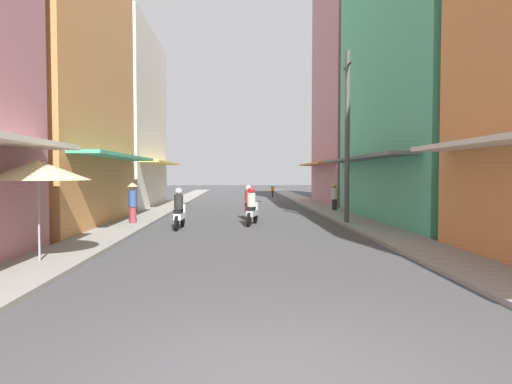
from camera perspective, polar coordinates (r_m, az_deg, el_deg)
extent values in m
plane|color=#424244|center=(26.16, -1.60, -2.27)|extent=(112.83, 112.83, 0.00)
cube|color=gray|center=(26.51, -11.89, -2.13)|extent=(1.70, 59.29, 0.12)
cube|color=gray|center=(26.64, 8.64, -2.08)|extent=(1.70, 59.29, 0.12)
cube|color=#D88C4C|center=(20.28, -27.40, 16.19)|extent=(6.00, 9.40, 14.10)
cube|color=#4CB28C|center=(18.49, -17.24, 4.39)|extent=(1.10, 8.46, 0.12)
cube|color=silver|center=(29.37, -18.87, 8.84)|extent=(6.00, 9.54, 10.98)
cube|color=#EFD159|center=(28.40, -11.99, 3.70)|extent=(1.10, 8.59, 0.12)
cube|color=#4CB28C|center=(21.76, 22.63, 13.93)|extent=(6.00, 12.09, 13.09)
cube|color=slate|center=(20.10, 13.35, 4.26)|extent=(1.10, 10.88, 0.12)
cube|color=#B7727F|center=(32.63, 14.00, 14.18)|extent=(6.00, 9.24, 17.67)
cube|color=#D88C4C|center=(31.14, 7.69, 3.61)|extent=(1.10, 8.32, 0.12)
cylinder|color=black|center=(40.74, 2.16, -0.22)|extent=(0.12, 0.56, 0.56)
cylinder|color=black|center=(41.99, 2.14, -0.14)|extent=(0.12, 0.56, 0.56)
cube|color=orange|center=(41.40, 2.15, 0.13)|extent=(0.35, 1.02, 0.24)
cube|color=black|center=(41.60, 2.15, 0.41)|extent=(0.32, 0.58, 0.14)
cylinder|color=orange|center=(40.85, 2.16, 0.38)|extent=(0.28, 0.28, 0.45)
cylinder|color=black|center=(40.84, 2.16, 0.73)|extent=(0.55, 0.07, 0.03)
cylinder|color=black|center=(18.82, -0.06, -3.22)|extent=(0.22, 0.56, 0.56)
cylinder|color=black|center=(17.61, -0.92, -3.60)|extent=(0.22, 0.56, 0.56)
cube|color=#B2B2B7|center=(18.15, -0.51, -2.73)|extent=(0.52, 1.04, 0.24)
cube|color=black|center=(17.94, -0.65, -2.15)|extent=(0.41, 0.61, 0.14)
cylinder|color=#B2B2B7|center=(18.67, -0.14, -1.97)|extent=(0.28, 0.28, 0.45)
cylinder|color=black|center=(18.65, -0.14, -1.21)|extent=(0.54, 0.17, 0.03)
cylinder|color=beige|center=(17.96, -0.62, -1.02)|extent=(0.34, 0.34, 0.55)
sphere|color=red|center=(17.94, -0.62, 0.25)|extent=(0.26, 0.26, 0.26)
cylinder|color=black|center=(21.24, -0.74, -2.58)|extent=(0.15, 0.57, 0.56)
cylinder|color=black|center=(20.00, -1.09, -2.89)|extent=(0.15, 0.57, 0.56)
cube|color=maroon|center=(20.56, -0.92, -2.13)|extent=(0.40, 1.03, 0.24)
cube|color=black|center=(20.34, -0.98, -1.61)|extent=(0.35, 0.59, 0.14)
cylinder|color=maroon|center=(21.09, -0.77, -1.47)|extent=(0.28, 0.28, 0.45)
cylinder|color=black|center=(21.07, -0.77, -0.80)|extent=(0.55, 0.10, 0.03)
cylinder|color=#99333F|center=(20.37, -0.97, -0.62)|extent=(0.34, 0.34, 0.55)
sphere|color=silver|center=(20.35, -0.97, 0.50)|extent=(0.26, 0.26, 0.26)
cylinder|color=black|center=(17.78, -9.45, -3.58)|extent=(0.11, 0.56, 0.56)
cylinder|color=black|center=(16.56, -10.22, -4.02)|extent=(0.11, 0.56, 0.56)
cube|color=silver|center=(17.10, -9.86, -3.08)|extent=(0.34, 1.01, 0.24)
cube|color=black|center=(16.88, -9.99, -2.46)|extent=(0.31, 0.57, 0.14)
cylinder|color=silver|center=(17.62, -9.53, -2.26)|extent=(0.28, 0.28, 0.45)
cylinder|color=black|center=(17.60, -9.54, -1.45)|extent=(0.55, 0.06, 0.03)
cylinder|color=#262628|center=(16.91, -9.97, -1.27)|extent=(0.34, 0.34, 0.55)
sphere|color=#B2B2B7|center=(16.89, -9.98, 0.09)|extent=(0.26, 0.26, 0.26)
cylinder|color=#99333F|center=(18.58, -15.62, -3.04)|extent=(0.28, 0.28, 0.78)
cylinder|color=#334C8C|center=(18.52, -15.64, -0.82)|extent=(0.34, 0.34, 0.66)
sphere|color=tan|center=(18.50, -15.66, 0.63)|extent=(0.22, 0.22, 0.22)
cone|color=#D1B77A|center=(18.50, -15.66, 0.94)|extent=(0.44, 0.44, 0.16)
cylinder|color=#262628|center=(24.79, 10.10, -1.74)|extent=(0.28, 0.28, 0.71)
cylinder|color=beige|center=(24.75, 10.11, -0.23)|extent=(0.34, 0.34, 0.60)
sphere|color=#9E7256|center=(24.73, 10.12, 0.79)|extent=(0.22, 0.22, 0.22)
cone|color=#D1B77A|center=(24.73, 10.12, 1.02)|extent=(0.44, 0.44, 0.16)
cylinder|color=#99999E|center=(11.24, -26.25, -2.93)|extent=(0.05, 0.05, 2.24)
cone|color=beige|center=(11.20, -26.35, 2.53)|extent=(2.31, 2.31, 0.45)
cylinder|color=#4C4C4F|center=(18.57, 11.70, 6.80)|extent=(0.20, 0.20, 7.13)
cylinder|color=#3F382D|center=(19.03, 11.78, 15.72)|extent=(0.08, 1.20, 0.08)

